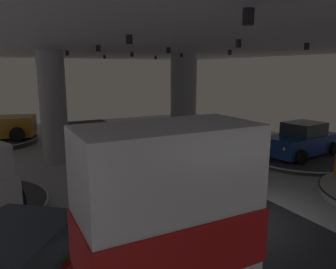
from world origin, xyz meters
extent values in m
cube|color=#B2B2B7|center=(0.00, 0.00, -0.03)|extent=(24.00, 44.00, 0.05)
cube|color=#232328|center=(0.00, 0.00, 0.00)|extent=(4.40, 44.00, 0.01)
cube|color=silver|center=(0.00, 0.00, 5.55)|extent=(24.00, 44.00, 0.10)
cylinder|color=black|center=(-2.90, -3.91, 5.32)|extent=(0.16, 0.16, 0.22)
cylinder|color=black|center=(-3.09, 0.19, 5.32)|extent=(0.16, 0.16, 0.22)
cylinder|color=black|center=(-2.81, 4.01, 5.32)|extent=(0.16, 0.16, 0.22)
cylinder|color=black|center=(-3.12, 8.14, 5.32)|extent=(0.16, 0.16, 0.22)
cylinder|color=black|center=(-3.17, 12.32, 5.32)|extent=(0.16, 0.16, 0.22)
cylinder|color=black|center=(0.08, -0.04, 5.32)|extent=(0.16, 0.16, 0.22)
cylinder|color=black|center=(-0.06, 3.99, 5.32)|extent=(0.16, 0.16, 0.22)
cylinder|color=black|center=(0.10, 8.32, 5.32)|extent=(0.16, 0.16, 0.22)
cylinder|color=black|center=(-0.19, 12.21, 5.32)|extent=(0.16, 0.16, 0.22)
cylinder|color=black|center=(2.88, 0.01, 5.32)|extent=(0.16, 0.16, 0.22)
cylinder|color=black|center=(3.07, 4.23, 5.32)|extent=(0.16, 0.16, 0.22)
cylinder|color=black|center=(2.81, 8.04, 5.32)|extent=(0.16, 0.16, 0.22)
cylinder|color=black|center=(3.06, 11.85, 5.32)|extent=(0.16, 0.16, 0.22)
cylinder|color=#ADADB2|center=(-3.75, 9.17, 2.75)|extent=(1.28, 1.28, 5.50)
cylinder|color=#ADADB2|center=(3.86, 9.64, 2.75)|extent=(1.56, 1.56, 5.50)
cube|color=red|center=(-5.15, -5.89, 3.58)|extent=(1.13, 0.60, 0.36)
cylinder|color=#333338|center=(7.59, 3.90, 0.11)|extent=(5.73, 5.73, 0.22)
cylinder|color=white|center=(7.59, 3.90, 0.19)|extent=(5.85, 5.85, 0.05)
cube|color=navy|center=(7.59, 3.90, 0.83)|extent=(4.40, 2.33, 0.90)
cube|color=#2D3842|center=(7.74, 3.92, 1.58)|extent=(2.09, 1.79, 0.70)
cylinder|color=black|center=(6.31, 2.72, 0.56)|extent=(0.70, 0.31, 0.68)
cylinder|color=black|center=(6.05, 4.70, 0.56)|extent=(0.70, 0.31, 0.68)
cylinder|color=black|center=(9.14, 3.09, 0.56)|extent=(0.70, 0.31, 0.68)
cylinder|color=black|center=(8.88, 5.07, 0.56)|extent=(0.70, 0.31, 0.68)
sphere|color=white|center=(5.62, 3.14, 0.94)|extent=(0.18, 0.18, 0.18)
sphere|color=white|center=(5.49, 4.12, 0.94)|extent=(0.18, 0.18, 0.18)
cube|color=#2D3842|center=(-6.04, -2.00, 1.67)|extent=(2.39, 2.46, 0.70)
cylinder|color=black|center=(-4.47, -1.60, 0.65)|extent=(0.59, 0.67, 0.68)
cylinder|color=black|center=(-6.05, -0.38, 0.65)|extent=(0.59, 0.67, 0.68)
cylinder|color=black|center=(-5.32, 13.70, 0.75)|extent=(0.88, 0.48, 0.84)
cylinder|color=black|center=(-4.73, 15.98, 0.75)|extent=(0.88, 0.48, 0.84)
cylinder|color=black|center=(-5.87, 2.94, 0.68)|extent=(0.56, 0.88, 0.84)
cylinder|color=black|center=(0.79, 0.80, 0.40)|extent=(0.14, 0.14, 0.80)
cylinder|color=black|center=(0.82, 0.97, 0.40)|extent=(0.14, 0.14, 0.80)
cylinder|color=#6B665B|center=(0.80, 0.89, 1.06)|extent=(0.32, 0.32, 0.62)
sphere|color=beige|center=(0.80, 0.89, 1.48)|extent=(0.22, 0.22, 0.22)
camera|label=1|loc=(-6.02, -7.59, 4.62)|focal=34.98mm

